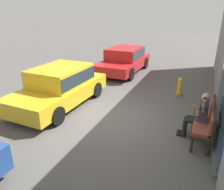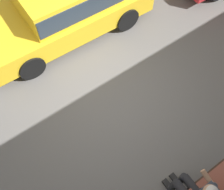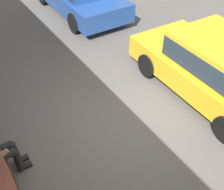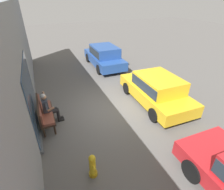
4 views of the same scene
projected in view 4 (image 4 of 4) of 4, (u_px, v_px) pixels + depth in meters
The scene contains 7 objects.
ground_plane at pixel (111, 110), 8.18m from camera, with size 60.00×60.00×0.00m, color #565451.
building_facade at pixel (19, 77), 5.91m from camera, with size 18.00×0.51×4.52m.
bench at pixel (43, 112), 7.01m from camera, with size 1.80×0.55×1.04m.
person_on_phone at pixel (49, 107), 7.06m from camera, with size 0.73×0.74×1.37m.
parked_car_mid at pixel (157, 89), 8.34m from camera, with size 4.22×2.03×1.44m.
parked_car_far at pixel (104, 55), 12.77m from camera, with size 4.41×1.95×1.52m.
fire_hydrant at pixel (93, 166), 5.03m from camera, with size 0.38×0.26×0.81m.
Camera 4 is at (-6.23, 2.60, 4.68)m, focal length 28.00 mm.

